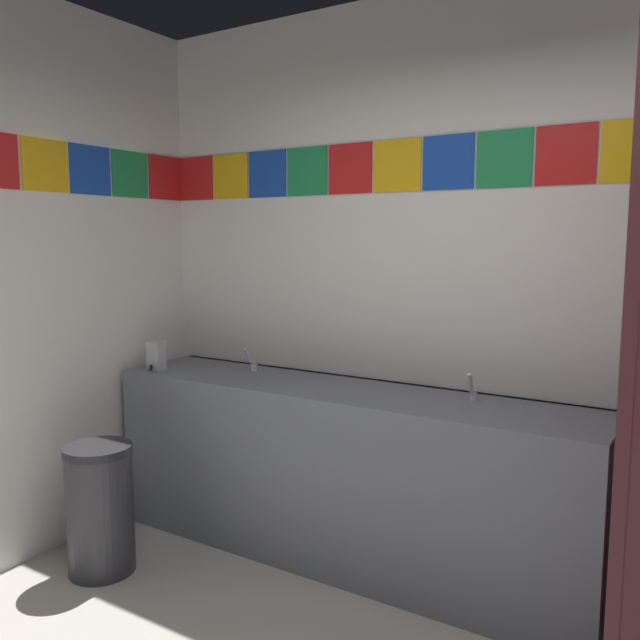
% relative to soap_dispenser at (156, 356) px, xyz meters
% --- Properties ---
extents(wall_back, '(4.32, 0.09, 2.83)m').
position_rel_soap_dispenser_xyz_m(wall_back, '(1.96, 0.48, 0.45)').
color(wall_back, white).
rests_on(wall_back, ground_plane).
extents(vanity_counter, '(2.56, 0.56, 0.89)m').
position_rel_soap_dispenser_xyz_m(vanity_counter, '(1.13, 0.16, -0.51)').
color(vanity_counter, slate).
rests_on(vanity_counter, ground_plane).
extents(faucet_left, '(0.04, 0.10, 0.14)m').
position_rel_soap_dispenser_xyz_m(faucet_left, '(0.49, 0.25, -0.03)').
color(faucet_left, silver).
rests_on(faucet_left, vanity_counter).
extents(faucet_right, '(0.04, 0.10, 0.14)m').
position_rel_soap_dispenser_xyz_m(faucet_right, '(1.77, 0.25, -0.03)').
color(faucet_right, silver).
rests_on(faucet_right, vanity_counter).
extents(soap_dispenser, '(0.09, 0.09, 0.16)m').
position_rel_soap_dispenser_xyz_m(soap_dispenser, '(0.00, 0.00, 0.00)').
color(soap_dispenser, '#B7BABF').
rests_on(soap_dispenser, vanity_counter).
extents(trash_bin, '(0.33, 0.33, 0.64)m').
position_rel_soap_dispenser_xyz_m(trash_bin, '(0.21, -0.59, -0.65)').
color(trash_bin, '#333338').
rests_on(trash_bin, ground_plane).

